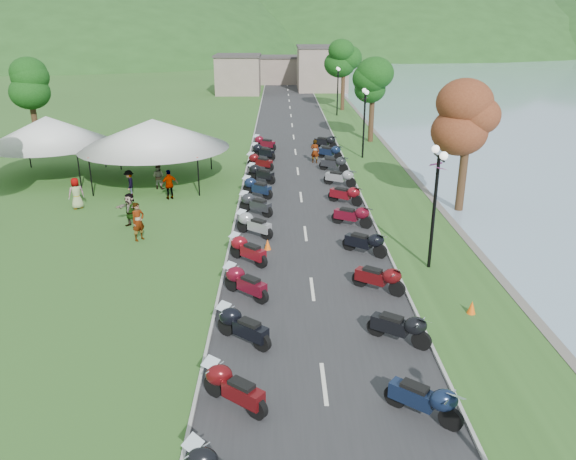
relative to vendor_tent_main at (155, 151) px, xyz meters
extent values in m
cube|color=#2D2D2F|center=(9.12, 8.43, -1.99)|extent=(7.00, 120.00, 0.02)
cube|color=gray|center=(7.12, 53.43, 0.50)|extent=(18.00, 16.00, 5.00)
imported|color=slate|center=(1.27, -10.26, -2.00)|extent=(0.80, 0.83, 1.85)
imported|color=slate|center=(0.46, -1.64, -2.00)|extent=(0.83, 0.59, 1.53)
imported|color=slate|center=(-0.91, -3.19, -2.00)|extent=(0.61, 1.07, 1.56)
camera|label=1|loc=(7.90, -34.98, 7.72)|focal=35.00mm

